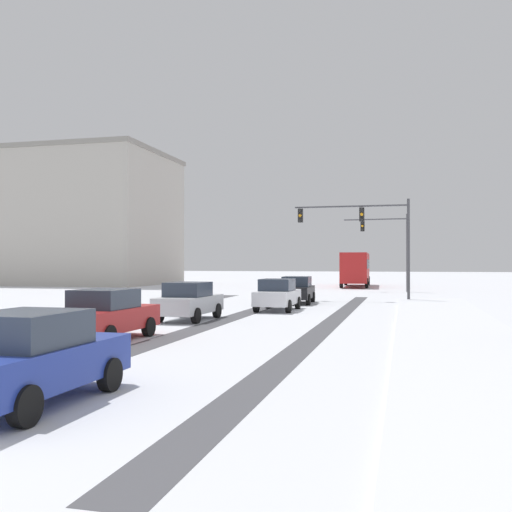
{
  "coord_description": "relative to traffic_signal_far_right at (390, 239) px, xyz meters",
  "views": [
    {
      "loc": [
        7.64,
        -6.93,
        2.47
      ],
      "look_at": [
        0.0,
        23.4,
        2.8
      ],
      "focal_mm": 41.17,
      "sensor_mm": 36.0,
      "label": 1
    }
  ],
  "objects": [
    {
      "name": "car_blue_sixth",
      "position": [
        -5.15,
        -41.53,
        -3.57
      ],
      "size": [
        1.88,
        4.12,
        1.62
      ],
      "color": "#233899",
      "rests_on": "ground"
    },
    {
      "name": "wheel_track_right_lane",
      "position": [
        -1.75,
        -26.78,
        -4.38
      ],
      "size": [
        0.84,
        36.76,
        0.01
      ],
      "primitive_type": "cube",
      "color": "#4C4C51",
      "rests_on": "ground"
    },
    {
      "name": "car_red_fourth",
      "position": [
        -7.97,
        -33.65,
        -3.57
      ],
      "size": [
        1.97,
        4.17,
        1.62
      ],
      "color": "red",
      "rests_on": "ground"
    },
    {
      "name": "car_white_second",
      "position": [
        -5.12,
        -21.14,
        -3.57
      ],
      "size": [
        1.85,
        4.11,
        1.62
      ],
      "color": "silver",
      "rests_on": "ground"
    },
    {
      "name": "wheel_track_center",
      "position": [
        -6.28,
        -26.78,
        -4.38
      ],
      "size": [
        1.04,
        36.76,
        0.01
      ],
      "primitive_type": "cube",
      "color": "#4C4C51",
      "rests_on": "ground"
    },
    {
      "name": "traffic_signal_far_right",
      "position": [
        0.0,
        0.0,
        0.0
      ],
      "size": [
        5.36,
        0.43,
        6.5
      ],
      "color": "#47474C",
      "rests_on": "ground"
    },
    {
      "name": "traffic_signal_near_right",
      "position": [
        -1.16,
        -12.11,
        0.32
      ],
      "size": [
        7.37,
        0.42,
        6.5
      ],
      "color": "#47474C",
      "rests_on": "ground"
    },
    {
      "name": "office_building_far_left_block",
      "position": [
        -38.45,
        9.26,
        2.99
      ],
      "size": [
        27.4,
        15.54,
        14.74
      ],
      "color": "#B2ADA3",
      "rests_on": "ground"
    },
    {
      "name": "bus_oncoming",
      "position": [
        -3.59,
        9.66,
        -2.39
      ],
      "size": [
        2.96,
        11.08,
        3.38
      ],
      "color": "#B21E1E",
      "rests_on": "ground"
    },
    {
      "name": "car_black_lead",
      "position": [
        -5.06,
        -15.83,
        -3.57
      ],
      "size": [
        1.97,
        4.17,
        1.62
      ],
      "color": "black",
      "rests_on": "ground"
    },
    {
      "name": "sidewalk_kerb_right",
      "position": [
        2.83,
        -28.45,
        -4.32
      ],
      "size": [
        4.0,
        36.76,
        0.12
      ],
      "primitive_type": "cube",
      "color": "white",
      "rests_on": "ground"
    },
    {
      "name": "car_silver_third",
      "position": [
        -7.75,
        -26.92,
        -3.57
      ],
      "size": [
        1.91,
        4.14,
        1.62
      ],
      "color": "#B7BABF",
      "rests_on": "ground"
    },
    {
      "name": "wheel_track_left_lane",
      "position": [
        -11.36,
        -26.78,
        -4.38
      ],
      "size": [
        1.16,
        36.76,
        0.01
      ],
      "primitive_type": "cube",
      "color": "#4C4C51",
      "rests_on": "ground"
    }
  ]
}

